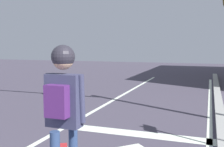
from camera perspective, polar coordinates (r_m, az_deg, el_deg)
name	(u,v)px	position (r m, az deg, el deg)	size (l,w,h in m)	color
lane_line_center	(76,121)	(6.98, -7.50, -9.74)	(0.12, 20.00, 0.01)	silver
lane_line_curbside	(210,135)	(6.26, 19.58, -11.89)	(0.12, 20.00, 0.01)	silver
stop_bar	(135,134)	(6.01, 4.87, -12.29)	(3.28, 0.40, 0.01)	silver
curb_strip	(223,133)	(6.24, 21.94, -11.37)	(0.24, 24.00, 0.14)	#979794
skater	(63,101)	(3.20, -10.08, -5.64)	(0.50, 0.65, 1.81)	navy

